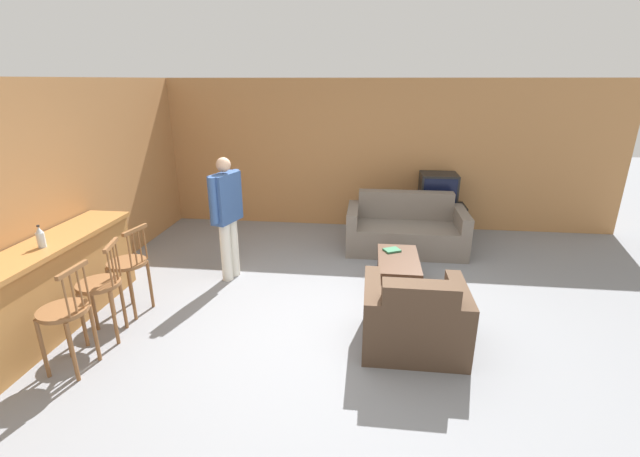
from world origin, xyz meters
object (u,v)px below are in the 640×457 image
at_px(armchair_near, 414,320).
at_px(bar_chair_mid, 101,289).
at_px(couch_far, 405,231).
at_px(bar_chair_near, 66,316).
at_px(bar_chair_far, 129,268).
at_px(tv_unit, 435,219).
at_px(book_on_table, 392,250).
at_px(coffee_table, 398,263).
at_px(bottle, 41,237).
at_px(person_by_window, 227,213).
at_px(tv, 438,189).

bearing_deg(armchair_near, bar_chair_mid, -176.61).
xyz_separation_m(bar_chair_mid, couch_far, (3.27, 2.88, -0.25)).
bearing_deg(bar_chair_near, bar_chair_far, 90.01).
bearing_deg(tv_unit, bar_chair_mid, -136.35).
height_order(bar_chair_near, book_on_table, bar_chair_near).
relative_size(coffee_table, bottle, 4.16).
xyz_separation_m(bar_chair_near, bottle, (-0.61, 0.61, 0.51)).
xyz_separation_m(tv_unit, person_by_window, (-3.00, -2.12, 0.66)).
bearing_deg(armchair_near, coffee_table, 93.46).
relative_size(bar_chair_near, person_by_window, 0.64).
bearing_deg(bar_chair_mid, tv, 43.63).
bearing_deg(tv, book_on_table, -113.80).
xyz_separation_m(bar_chair_mid, bar_chair_far, (0.00, 0.52, 0.00)).
height_order(bar_chair_near, tv, tv).
xyz_separation_m(bar_chair_near, tv_unit, (3.84, 4.20, -0.29)).
distance_m(bar_chair_near, bar_chair_far, 1.06).
bearing_deg(person_by_window, bottle, -134.42).
distance_m(couch_far, tv, 1.09).
bearing_deg(armchair_near, couch_far, 87.83).
bearing_deg(bar_chair_far, bar_chair_mid, -90.02).
height_order(bottle, book_on_table, bottle).
bearing_deg(person_by_window, coffee_table, -0.21).
bearing_deg(tv, armchair_near, -100.97).
height_order(bar_chair_far, tv_unit, bar_chair_far).
height_order(bar_chair_far, tv, tv).
relative_size(armchair_near, tv, 1.66).
height_order(tv, bottle, bottle).
distance_m(coffee_table, bottle, 4.04).
xyz_separation_m(coffee_table, bottle, (-3.69, -1.47, 0.73)).
height_order(bar_chair_near, bar_chair_far, same).
xyz_separation_m(bar_chair_mid, coffee_table, (3.09, 1.54, -0.22)).
xyz_separation_m(bar_chair_near, armchair_near, (3.17, 0.72, -0.25)).
bearing_deg(couch_far, person_by_window, -151.25).
xyz_separation_m(bar_chair_mid, person_by_window, (0.84, 1.55, 0.37)).
relative_size(armchair_near, coffee_table, 1.03).
height_order(bar_chair_far, armchair_near, bar_chair_far).
bearing_deg(bar_chair_far, person_by_window, 50.67).
bearing_deg(couch_far, bar_chair_mid, -138.63).
height_order(couch_far, bottle, bottle).
relative_size(bar_chair_near, bar_chair_mid, 1.00).
distance_m(couch_far, person_by_window, 2.84).
height_order(book_on_table, person_by_window, person_by_window).
bearing_deg(book_on_table, person_by_window, -173.92).
height_order(bar_chair_near, couch_far, bar_chair_near).
height_order(bar_chair_near, coffee_table, bar_chair_near).
distance_m(tv, bottle, 5.72).
bearing_deg(tv_unit, bar_chair_far, -140.72).
bearing_deg(bar_chair_mid, book_on_table, 30.56).
xyz_separation_m(armchair_near, tv, (0.67, 3.47, 0.49)).
bearing_deg(person_by_window, couch_far, 28.75).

